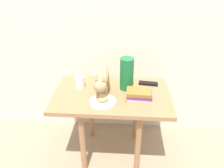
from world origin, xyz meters
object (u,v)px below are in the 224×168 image
Objects in this scene: plate at (103,102)px; book_stack at (139,95)px; bread_roll at (103,98)px; green_vase at (127,74)px; candle_jar at (80,83)px; cat at (102,79)px; side_table at (112,103)px; tv_remote at (148,83)px.

plate is 1.00× the size of book_stack.
book_stack reaches higher than plate.
bread_roll is 0.26m from book_stack.
candle_jar is (-0.36, -0.00, -0.09)m from green_vase.
green_vase reaches higher than book_stack.
green_vase is at bearing 121.81° from book_stack.
cat is at bearing -30.52° from candle_jar.
book_stack is at bearing -8.84° from cat.
bread_roll is (-0.05, -0.13, 0.12)m from side_table.
plate is 0.16m from cat.
cat is 0.21m from green_vase.
green_vase is 0.22m from tv_remote.
green_vase reaches higher than bread_roll.
plate is 0.26m from book_stack.
side_table is 0.33m from tv_remote.
tv_remote is (0.34, 0.28, 0.00)m from plate.
bread_roll reaches higher than side_table.
green_vase is (0.16, 0.21, 0.12)m from plate.
tv_remote is at bearing 22.80° from green_vase.
bread_roll is at bearing -111.30° from side_table.
plate is 0.03m from bread_roll.
cat reaches higher than book_stack.
bread_roll is at bearing -131.80° from tv_remote.
green_vase is 1.67× the size of tv_remote.
bread_roll is 0.43× the size of book_stack.
side_table is 0.25m from green_vase.
cat is 0.24m from candle_jar.
cat reaches higher than bread_roll.
cat is at bearing 96.55° from plate.
plate is 0.29m from candle_jar.
candle_jar is at bearing 162.39° from side_table.
cat is 3.20× the size of tv_remote.
green_vase is at bearing 52.27° from plate.
book_stack is (0.27, -0.04, -0.10)m from cat.
green_vase is (0.17, 0.11, -0.01)m from cat.
book_stack is at bearing -102.45° from tv_remote.
green_vase is (-0.09, 0.15, 0.09)m from book_stack.
tv_remote is (0.33, 0.29, -0.03)m from bread_roll.
candle_jar is 0.57× the size of tv_remote.
book_stack reaches higher than bread_roll.
tv_remote is (0.35, 0.18, -0.12)m from cat.
green_vase is (0.10, 0.08, 0.21)m from side_table.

